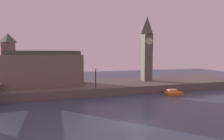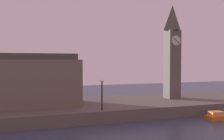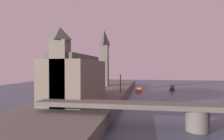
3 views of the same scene
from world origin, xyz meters
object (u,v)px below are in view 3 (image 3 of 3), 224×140
Objects in this scene: parliament_hall at (76,78)px; boat_patrol_orange at (139,90)px; streetlamp at (121,81)px; clock_tower at (104,57)px; boat_barge_dark at (172,88)px.

parliament_hall reaches higher than boat_patrol_orange.
streetlamp is at bearing -30.84° from parliament_hall.
boat_patrol_orange is (14.66, -3.03, -3.41)m from streetlamp.
clock_tower is 12.52m from boat_patrol_orange.
streetlamp is at bearing 148.52° from boat_barge_dark.
parliament_hall is 10.92m from streetlamp.
clock_tower is at bearing 99.62° from boat_patrol_orange.
boat_barge_dark is at bearing -31.48° from streetlamp.
boat_patrol_orange is at bearing -80.38° from clock_tower.
boat_patrol_orange is (23.99, -8.60, -4.49)m from parliament_hall.
parliament_hall is at bearing 148.72° from boat_barge_dark.
streetlamp is at bearing 168.30° from boat_patrol_orange.
clock_tower is 1.01× the size of parliament_hall.
clock_tower is at bearing 0.79° from parliament_hall.
parliament_hall is 3.97× the size of streetlamp.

